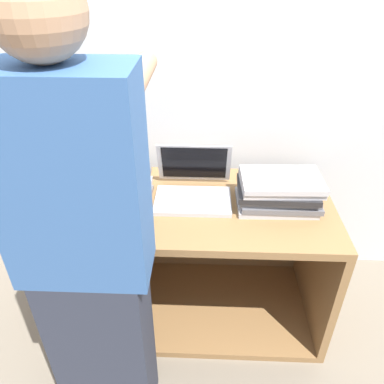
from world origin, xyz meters
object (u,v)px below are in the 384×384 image
(laptop_open, at_px, (193,188))
(laptop_stack_right, at_px, (278,191))
(laptop_stack_left, at_px, (110,187))
(person, at_px, (89,260))

(laptop_open, relative_size, laptop_stack_right, 0.95)
(laptop_stack_left, relative_size, person, 0.22)
(laptop_stack_left, distance_m, laptop_stack_right, 0.75)
(laptop_open, bearing_deg, person, -117.93)
(laptop_open, height_order, laptop_stack_right, laptop_open)
(laptop_open, xyz_separation_m, laptop_stack_right, (0.38, -0.05, 0.03))
(laptop_open, height_order, person, person)
(laptop_open, distance_m, person, 0.67)
(laptop_stack_left, bearing_deg, laptop_stack_right, -0.22)
(laptop_stack_left, bearing_deg, person, -83.31)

